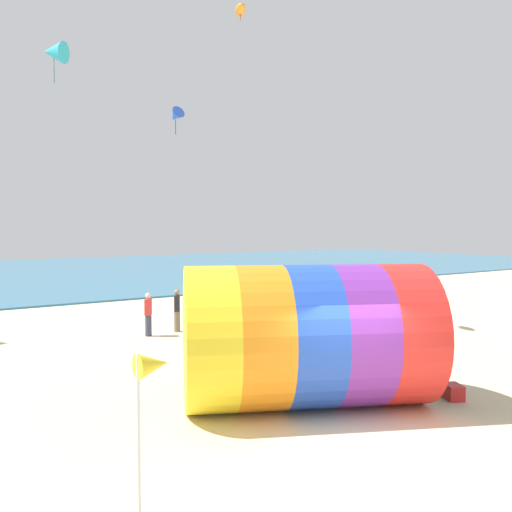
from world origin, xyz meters
name	(u,v)px	position (x,y,z in m)	size (l,w,h in m)	color
ground_plane	(374,443)	(0.00, 0.00, 0.00)	(120.00, 120.00, 0.00)	beige
giant_inflatable_tube	(307,336)	(0.40, 2.44, 1.62)	(6.35, 5.32, 3.23)	yellow
kite_handler	(428,356)	(3.82, 1.78, 0.81)	(0.40, 0.29, 1.61)	#726651
kite_cyan_delta	(54,52)	(-0.95, 17.41, 11.37)	(1.37, 1.38, 1.78)	#2DB2C6
kite_orange_parafoil	(240,10)	(4.58, 11.56, 12.50)	(0.98, 1.22, 0.62)	orange
kite_blue_delta	(176,116)	(3.56, 15.15, 8.87)	(0.64, 0.83, 1.19)	blue
bystander_near_water	(148,314)	(0.82, 12.09, 0.82)	(0.39, 0.42, 1.62)	#383D56
bystander_far_left	(177,310)	(2.09, 12.26, 0.84)	(0.36, 0.42, 1.64)	#726651
beach_flag	(152,372)	(-4.68, -0.31, 2.13)	(0.47, 0.36, 2.41)	silver
cooler_box	(453,392)	(3.55, 0.83, 0.18)	(0.52, 0.36, 0.36)	red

